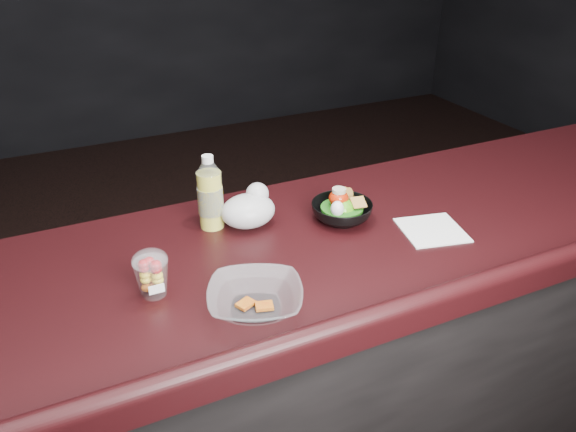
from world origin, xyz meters
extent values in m
cube|color=black|center=(0.00, 0.30, 0.49)|extent=(4.00, 0.65, 0.98)
cube|color=black|center=(0.00, 0.30, 1.00)|extent=(4.06, 0.71, 0.04)
cylinder|color=yellow|center=(-0.12, 0.48, 1.10)|extent=(0.06, 0.06, 0.16)
cylinder|color=white|center=(-0.12, 0.48, 1.10)|extent=(0.07, 0.07, 0.16)
cone|color=white|center=(-0.12, 0.48, 1.19)|extent=(0.06, 0.06, 0.03)
cylinder|color=white|center=(-0.12, 0.48, 1.22)|extent=(0.03, 0.03, 0.02)
cylinder|color=#072D99|center=(-0.12, 0.48, 1.10)|extent=(0.07, 0.07, 0.08)
ellipsoid|color=white|center=(-0.34, 0.25, 1.11)|extent=(0.08, 0.08, 0.04)
ellipsoid|color=#38790E|center=(0.21, 0.36, 1.05)|extent=(0.07, 0.07, 0.07)
cylinder|color=black|center=(0.21, 0.36, 1.09)|extent=(0.01, 0.01, 0.01)
ellipsoid|color=silver|center=(-0.03, 0.45, 1.06)|extent=(0.15, 0.12, 0.09)
sphere|color=silver|center=(0.01, 0.47, 1.10)|extent=(0.06, 0.06, 0.06)
imported|color=black|center=(0.21, 0.36, 1.05)|extent=(0.22, 0.22, 0.05)
cylinder|color=#0F470C|center=(0.21, 0.36, 1.06)|extent=(0.12, 0.12, 0.01)
ellipsoid|color=#AF2007|center=(0.21, 0.38, 1.08)|extent=(0.06, 0.06, 0.05)
cylinder|color=beige|center=(0.21, 0.38, 1.11)|extent=(0.04, 0.04, 0.01)
ellipsoid|color=white|center=(0.18, 0.34, 1.07)|extent=(0.04, 0.04, 0.05)
imported|color=silver|center=(-0.15, 0.10, 1.05)|extent=(0.27, 0.27, 0.05)
cube|color=#990F0C|center=(-0.17, 0.11, 1.03)|extent=(0.05, 0.04, 0.01)
cube|color=#990F0C|center=(-0.14, 0.09, 1.03)|extent=(0.04, 0.04, 0.01)
cube|color=white|center=(0.41, 0.21, 1.02)|extent=(0.19, 0.19, 0.00)
camera|label=1|loc=(-0.50, -0.81, 1.78)|focal=35.00mm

